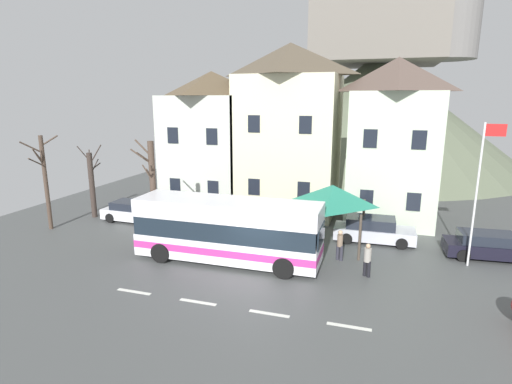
# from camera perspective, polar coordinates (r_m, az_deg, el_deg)

# --- Properties ---
(ground_plane) EXTENTS (40.00, 60.00, 0.07)m
(ground_plane) POSITION_cam_1_polar(r_m,az_deg,el_deg) (18.76, -0.47, -12.45)
(ground_plane) COLOR #4B4E4D
(townhouse_00) EXTENTS (5.87, 7.03, 10.02)m
(townhouse_00) POSITION_cam_1_polar(r_m,az_deg,el_deg) (31.34, -6.12, 7.43)
(townhouse_00) COLOR beige
(townhouse_00) RESTS_ON ground_plane
(townhouse_01) EXTENTS (6.72, 5.67, 11.70)m
(townhouse_01) POSITION_cam_1_polar(r_m,az_deg,el_deg) (28.71, 4.69, 8.63)
(townhouse_01) COLOR beige
(townhouse_01) RESTS_ON ground_plane
(townhouse_02) EXTENTS (5.45, 5.58, 10.59)m
(townhouse_02) POSITION_cam_1_polar(r_m,az_deg,el_deg) (28.00, 18.78, 6.73)
(townhouse_02) COLOR beige
(townhouse_02) RESTS_ON ground_plane
(hilltop_castle) EXTENTS (34.03, 34.03, 21.76)m
(hilltop_castle) POSITION_cam_1_polar(r_m,az_deg,el_deg) (50.20, 16.45, 11.85)
(hilltop_castle) COLOR #5C654F
(hilltop_castle) RESTS_ON ground_plane
(transit_bus) EXTENTS (9.36, 2.66, 3.16)m
(transit_bus) POSITION_cam_1_polar(r_m,az_deg,el_deg) (20.30, -4.01, -5.51)
(transit_bus) COLOR white
(transit_bus) RESTS_ON ground_plane
(bus_shelter) EXTENTS (3.60, 3.60, 3.48)m
(bus_shelter) POSITION_cam_1_polar(r_m,az_deg,el_deg) (22.37, 10.73, -0.43)
(bus_shelter) COLOR #473D33
(bus_shelter) RESTS_ON ground_plane
(parked_car_00) EXTENTS (4.51, 2.12, 1.34)m
(parked_car_00) POSITION_cam_1_polar(r_m,az_deg,el_deg) (24.14, 30.06, -6.59)
(parked_car_00) COLOR black
(parked_car_00) RESTS_ON ground_plane
(parked_car_01) EXTENTS (4.59, 1.99, 1.34)m
(parked_car_01) POSITION_cam_1_polar(r_m,az_deg,el_deg) (28.20, -16.60, -2.68)
(parked_car_01) COLOR white
(parked_car_01) RESTS_ON ground_plane
(parked_car_02) EXTENTS (4.50, 1.95, 1.44)m
(parked_car_02) POSITION_cam_1_polar(r_m,az_deg,el_deg) (24.18, 16.19, -5.17)
(parked_car_02) COLOR silver
(parked_car_02) RESTS_ON ground_plane
(pedestrian_00) EXTENTS (0.37, 0.29, 1.59)m
(pedestrian_00) POSITION_cam_1_polar(r_m,az_deg,el_deg) (21.06, 11.75, -7.32)
(pedestrian_00) COLOR #2D2D38
(pedestrian_00) RESTS_ON ground_plane
(pedestrian_01) EXTENTS (0.31, 0.29, 1.56)m
(pedestrian_01) POSITION_cam_1_polar(r_m,az_deg,el_deg) (21.07, 8.14, -6.92)
(pedestrian_01) COLOR black
(pedestrian_01) RESTS_ON ground_plane
(pedestrian_02) EXTENTS (0.34, 0.33, 1.60)m
(pedestrian_02) POSITION_cam_1_polar(r_m,az_deg,el_deg) (19.48, 15.45, -9.08)
(pedestrian_02) COLOR black
(pedestrian_02) RESTS_ON ground_plane
(public_bench) EXTENTS (1.80, 0.48, 0.87)m
(public_bench) POSITION_cam_1_polar(r_m,az_deg,el_deg) (25.53, 7.38, -4.30)
(public_bench) COLOR #33473D
(public_bench) RESTS_ON ground_plane
(flagpole) EXTENTS (0.95, 0.10, 7.00)m
(flagpole) POSITION_cam_1_polar(r_m,az_deg,el_deg) (21.72, 28.99, 0.83)
(flagpole) COLOR silver
(flagpole) RESTS_ON ground_plane
(bare_tree_00) EXTENTS (1.53, 1.41, 5.84)m
(bare_tree_00) POSITION_cam_1_polar(r_m,az_deg,el_deg) (23.13, -14.35, 0.13)
(bare_tree_00) COLOR #47382D
(bare_tree_00) RESTS_ON ground_plane
(bare_tree_01) EXTENTS (1.31, 1.97, 5.89)m
(bare_tree_01) POSITION_cam_1_polar(r_m,az_deg,el_deg) (28.03, -27.62, 1.52)
(bare_tree_01) COLOR #47382D
(bare_tree_01) RESTS_ON ground_plane
(bare_tree_02) EXTENTS (1.48, 1.22, 5.04)m
(bare_tree_02) POSITION_cam_1_polar(r_m,az_deg,el_deg) (29.83, -22.15, 1.04)
(bare_tree_02) COLOR #382D28
(bare_tree_02) RESTS_ON ground_plane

